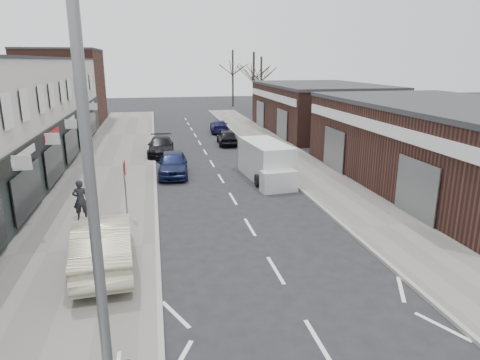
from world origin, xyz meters
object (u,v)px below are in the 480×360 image
sedan_on_pavement (104,243)px  parked_car_right_b (227,137)px  parked_car_right_a (261,154)px  parked_car_left_b (161,146)px  warning_sign (125,172)px  street_lamp (107,226)px  white_van (267,162)px  pedestrian (81,200)px  parked_car_right_c (219,126)px  parked_car_left_a (173,164)px

sedan_on_pavement → parked_car_right_b: 22.90m
parked_car_right_a → parked_car_left_b: bearing=-34.0°
warning_sign → sedan_on_pavement: size_ratio=0.52×
street_lamp → parked_car_right_b: size_ratio=2.12×
street_lamp → parked_car_right_a: street_lamp is taller
white_van → parked_car_right_b: size_ratio=1.55×
street_lamp → pedestrian: size_ratio=4.40×
sedan_on_pavement → parked_car_left_b: (2.28, 18.27, -0.29)m
warning_sign → parked_car_right_a: bearing=47.0°
sedan_on_pavement → parked_car_right_a: (8.97, 13.86, -0.27)m
street_lamp → parked_car_right_c: bearing=78.9°
street_lamp → pedestrian: 13.58m
parked_car_left_b → parked_car_right_c: parked_car_left_b is taller
street_lamp → warning_sign: street_lamp is taller
street_lamp → sedan_on_pavement: (-1.16, 8.00, -3.64)m
parked_car_right_a → parked_car_right_b: parked_car_right_a is taller
sedan_on_pavement → pedestrian: size_ratio=2.85×
parked_car_left_b → parked_car_right_c: bearing=61.3°
pedestrian → parked_car_right_a: bearing=-138.6°
street_lamp → parked_car_right_c: (7.05, 36.03, -4.01)m
white_van → parked_car_right_a: 3.76m
sedan_on_pavement → parked_car_left_a: bearing=-107.5°
street_lamp → parked_car_left_a: street_lamp is taller
street_lamp → sedan_on_pavement: size_ratio=1.54×
white_van → parked_car_left_b: size_ratio=1.25×
street_lamp → parked_car_right_c: size_ratio=1.90×
parked_car_left_a → street_lamp: bearing=-91.3°
warning_sign → sedan_on_pavement: 4.98m
parked_car_left_a → white_van: bearing=-16.3°
white_van → street_lamp: bearing=-116.8°
parked_car_right_b → pedestrian: bearing=64.2°
street_lamp → parked_car_right_b: (6.73, 29.50, -3.98)m
pedestrian → parked_car_left_a: 8.51m
sedan_on_pavement → parked_car_left_a: size_ratio=1.18×
street_lamp → sedan_on_pavement: street_lamp is taller
warning_sign → pedestrian: 2.29m
parked_car_right_c → parked_car_left_b: bearing=63.9°
street_lamp → parked_car_right_c: 36.94m
sedan_on_pavement → parked_car_right_b: (7.88, 21.50, -0.33)m
street_lamp → parked_car_left_a: (1.73, 20.15, -3.87)m
parked_car_left_a → parked_car_right_c: (5.32, 15.88, -0.14)m
sedan_on_pavement → parked_car_right_c: (8.21, 28.03, -0.36)m
pedestrian → parked_car_left_b: bearing=-105.0°
white_van → parked_car_left_b: bearing=121.6°
warning_sign → parked_car_left_b: bearing=82.6°
parked_car_right_c → parked_car_right_b: bearing=92.3°
sedan_on_pavement → parked_car_right_c: size_ratio=1.23×
white_van → parked_car_right_c: white_van is taller
warning_sign → white_van: size_ratio=0.46×
parked_car_right_c → sedan_on_pavement: bearing=78.9°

